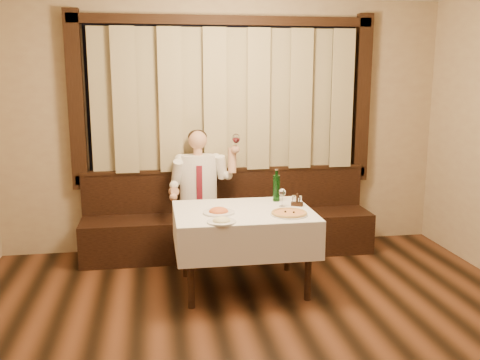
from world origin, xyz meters
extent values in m
cube|color=tan|center=(0.00, 3.00, 1.40)|extent=(5.00, 0.01, 2.80)
cube|color=black|center=(0.00, 2.98, 1.70)|extent=(3.00, 0.02, 1.60)
cube|color=orange|center=(-0.70, 2.97, 1.40)|extent=(0.50, 0.01, 0.40)
cube|color=black|center=(0.00, 2.94, 0.85)|extent=(3.30, 0.12, 0.10)
cube|color=black|center=(0.00, 2.94, 2.55)|extent=(3.30, 0.12, 0.10)
cube|color=black|center=(-1.60, 2.94, 1.70)|extent=(0.16, 0.12, 1.90)
cube|color=black|center=(1.60, 2.94, 1.70)|extent=(0.16, 0.12, 1.90)
cube|color=#887A57|center=(0.00, 2.88, 1.70)|extent=(2.90, 0.08, 1.55)
cube|color=black|center=(0.00, 2.68, 0.23)|extent=(3.20, 0.60, 0.45)
cube|color=black|center=(0.00, 2.92, 0.68)|extent=(3.20, 0.12, 0.45)
cube|color=black|center=(0.00, 2.92, 0.92)|extent=(3.20, 0.14, 0.04)
cylinder|color=black|center=(-0.52, 1.33, 0.35)|extent=(0.06, 0.06, 0.71)
cylinder|color=black|center=(0.52, 1.33, 0.35)|extent=(0.06, 0.06, 0.71)
cylinder|color=black|center=(-0.52, 2.07, 0.35)|extent=(0.06, 0.06, 0.71)
cylinder|color=black|center=(0.52, 2.07, 0.35)|extent=(0.06, 0.06, 0.71)
cube|color=black|center=(0.00, 1.70, 0.73)|extent=(1.20, 0.90, 0.04)
cube|color=white|center=(0.00, 1.70, 0.75)|extent=(1.26, 0.96, 0.01)
cube|color=white|center=(0.00, 1.22, 0.58)|extent=(1.26, 0.01, 0.35)
cube|color=white|center=(0.00, 2.18, 0.58)|extent=(1.26, 0.01, 0.35)
cube|color=white|center=(-0.63, 1.70, 0.58)|extent=(0.01, 0.96, 0.35)
cube|color=white|center=(0.63, 1.70, 0.58)|extent=(0.01, 0.96, 0.35)
cylinder|color=white|center=(0.37, 1.47, 0.76)|extent=(0.34, 0.34, 0.01)
cylinder|color=#CD4C1E|center=(0.37, 1.47, 0.77)|extent=(0.31, 0.31, 0.01)
torus|color=#BB8D48|center=(0.37, 1.47, 0.78)|extent=(0.32, 0.32, 0.02)
sphere|color=black|center=(0.34, 1.49, 0.78)|extent=(0.02, 0.02, 0.02)
sphere|color=black|center=(0.41, 1.46, 0.78)|extent=(0.02, 0.02, 0.02)
cylinder|color=white|center=(-0.24, 1.62, 0.76)|extent=(0.29, 0.29, 0.02)
ellipsoid|color=#BD3E1E|center=(-0.24, 1.62, 0.81)|extent=(0.18, 0.18, 0.08)
cylinder|color=white|center=(-0.25, 1.32, 0.76)|extent=(0.25, 0.25, 0.02)
ellipsoid|color=#CEC585|center=(-0.25, 1.32, 0.81)|extent=(0.15, 0.15, 0.07)
cylinder|color=#0D3D0F|center=(0.38, 2.00, 0.89)|extent=(0.07, 0.07, 0.26)
cylinder|color=#0D3D0F|center=(0.38, 2.00, 1.03)|extent=(0.03, 0.03, 0.06)
cylinder|color=silver|center=(0.38, 2.00, 1.07)|extent=(0.03, 0.03, 0.01)
cylinder|color=white|center=(0.38, 1.78, 0.76)|extent=(0.06, 0.06, 0.01)
cylinder|color=white|center=(0.38, 1.78, 0.81)|extent=(0.01, 0.01, 0.09)
ellipsoid|color=white|center=(0.38, 1.78, 0.89)|extent=(0.07, 0.07, 0.08)
cube|color=black|center=(0.53, 1.78, 0.77)|extent=(0.12, 0.09, 0.04)
cube|color=black|center=(0.53, 1.78, 0.83)|extent=(0.03, 0.06, 0.08)
cylinder|color=white|center=(0.50, 1.79, 0.82)|extent=(0.03, 0.03, 0.06)
cylinder|color=silver|center=(0.50, 1.79, 0.85)|extent=(0.03, 0.03, 0.01)
cylinder|color=white|center=(0.56, 1.77, 0.82)|extent=(0.03, 0.03, 0.06)
cylinder|color=silver|center=(0.56, 1.77, 0.85)|extent=(0.03, 0.03, 0.01)
cube|color=black|center=(-0.33, 2.56, 0.53)|extent=(0.39, 0.43, 0.15)
cube|color=black|center=(-0.44, 2.35, 0.23)|extent=(0.11, 0.12, 0.45)
cube|color=black|center=(-0.22, 2.35, 0.23)|extent=(0.11, 0.12, 0.45)
ellipsoid|color=white|center=(-0.33, 2.71, 0.86)|extent=(0.40, 0.25, 0.52)
cube|color=maroon|center=(-0.33, 2.58, 0.84)|extent=(0.06, 0.01, 0.39)
cylinder|color=tan|center=(-0.33, 2.71, 1.16)|extent=(0.10, 0.10, 0.08)
sphere|color=tan|center=(-0.33, 2.71, 1.29)|extent=(0.20, 0.20, 0.20)
ellipsoid|color=black|center=(-0.33, 2.74, 1.32)|extent=(0.21, 0.21, 0.16)
sphere|color=white|center=(-0.52, 2.71, 1.08)|extent=(0.13, 0.13, 0.13)
sphere|color=white|center=(-0.14, 2.71, 1.08)|extent=(0.13, 0.13, 0.13)
sphere|color=tan|center=(-0.62, 2.31, 0.76)|extent=(0.08, 0.08, 0.08)
sphere|color=tan|center=(0.06, 2.55, 1.20)|extent=(0.09, 0.09, 0.09)
cylinder|color=white|center=(0.06, 2.52, 1.24)|extent=(0.01, 0.01, 0.11)
ellipsoid|color=white|center=(0.06, 2.52, 1.32)|extent=(0.08, 0.08, 0.10)
ellipsoid|color=#4C070F|center=(0.06, 2.52, 1.30)|extent=(0.06, 0.06, 0.06)
camera|label=1|loc=(-0.80, -3.00, 2.01)|focal=40.00mm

